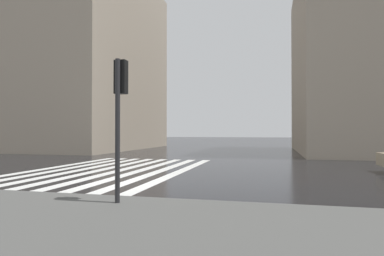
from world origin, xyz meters
name	(u,v)px	position (x,y,z in m)	size (l,w,h in m)	color
ground_plane	(122,183)	(0.00, 0.00, 0.00)	(220.00, 220.00, 0.00)	black
zebra_crossing	(114,169)	(4.00, 2.36, 0.00)	(13.00, 7.50, 0.01)	silver
haussmann_block_mid	(28,50)	(22.14, 22.74, 11.64)	(19.29, 28.29, 23.78)	tan
traffic_signal_post	(120,99)	(-3.74, -1.73, 2.71)	(0.44, 0.30, 3.55)	#232326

